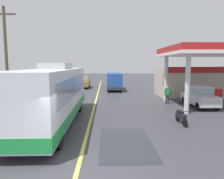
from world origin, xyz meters
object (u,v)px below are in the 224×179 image
(motorcycle_parked_forecourt, at_px, (181,117))
(pedestrian_by_shop, at_px, (167,94))
(coach_bus_main, at_px, (54,96))
(car_trailing_behind_bus, at_px, (84,81))
(car_at_pump, at_px, (199,95))
(minibus_opposing_lane, at_px, (114,80))
(pedestrian_near_pump, at_px, (186,93))

(motorcycle_parked_forecourt, distance_m, pedestrian_by_shop, 6.63)
(coach_bus_main, bearing_deg, motorcycle_parked_forecourt, -2.31)
(car_trailing_behind_bus, bearing_deg, motorcycle_parked_forecourt, -68.45)
(car_trailing_behind_bus, bearing_deg, car_at_pump, -52.68)
(pedestrian_by_shop, distance_m, car_trailing_behind_bus, 16.30)
(pedestrian_by_shop, bearing_deg, car_at_pump, -29.75)
(coach_bus_main, bearing_deg, minibus_opposing_lane, 75.43)
(pedestrian_near_pump, height_order, car_trailing_behind_bus, car_trailing_behind_bus)
(coach_bus_main, relative_size, car_trailing_behind_bus, 2.63)
(coach_bus_main, distance_m, pedestrian_by_shop, 10.81)
(minibus_opposing_lane, bearing_deg, car_at_pump, -60.18)
(minibus_opposing_lane, bearing_deg, car_trailing_behind_bus, 146.38)
(pedestrian_near_pump, relative_size, car_trailing_behind_bus, 0.40)
(motorcycle_parked_forecourt, height_order, pedestrian_by_shop, pedestrian_by_shop)
(pedestrian_near_pump, height_order, pedestrian_by_shop, same)
(motorcycle_parked_forecourt, distance_m, car_trailing_behind_bus, 21.61)
(minibus_opposing_lane, distance_m, pedestrian_by_shop, 11.46)
(pedestrian_near_pump, relative_size, pedestrian_by_shop, 1.00)
(coach_bus_main, relative_size, car_at_pump, 2.63)
(coach_bus_main, height_order, motorcycle_parked_forecourt, coach_bus_main)
(minibus_opposing_lane, distance_m, pedestrian_near_pump, 12.16)
(minibus_opposing_lane, xyz_separation_m, motorcycle_parked_forecourt, (3.38, -17.06, -1.03))
(minibus_opposing_lane, xyz_separation_m, car_trailing_behind_bus, (-4.56, 3.03, -0.46))
(coach_bus_main, xyz_separation_m, minibus_opposing_lane, (4.35, 16.75, -0.25))
(motorcycle_parked_forecourt, bearing_deg, car_trailing_behind_bus, 111.55)
(minibus_opposing_lane, height_order, motorcycle_parked_forecourt, minibus_opposing_lane)
(motorcycle_parked_forecourt, bearing_deg, minibus_opposing_lane, 101.19)
(coach_bus_main, relative_size, pedestrian_near_pump, 6.65)
(coach_bus_main, distance_m, motorcycle_parked_forecourt, 7.84)
(coach_bus_main, bearing_deg, car_trailing_behind_bus, 90.59)
(minibus_opposing_lane, bearing_deg, pedestrian_near_pump, -58.85)
(pedestrian_by_shop, xyz_separation_m, car_trailing_behind_bus, (-9.02, 13.57, 0.08))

